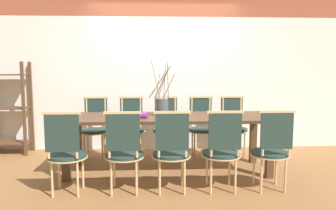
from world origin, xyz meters
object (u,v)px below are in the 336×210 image
Objects in this scene: chair_far_center at (166,125)px; shelving_rack at (9,108)px; vase_centerpiece at (162,106)px; chair_near_center at (172,150)px; dining_table at (168,123)px; book_stack at (139,115)px.

shelving_rack is (-2.55, 0.28, 0.25)m from chair_far_center.
shelving_rack is (-2.46, 1.02, -0.14)m from vase_centerpiece.
vase_centerpiece is at bearing 95.69° from chair_near_center.
vase_centerpiece reaches higher than dining_table.
chair_far_center is 2.58m from shelving_rack.
vase_centerpiece is 3.02× the size of book_stack.
chair_near_center is at bearing -35.80° from shelving_rack.
vase_centerpiece reaches higher than book_stack.
chair_far_center is at bearing 83.04° from vase_centerpiece.
chair_near_center is (0.00, -0.78, -0.17)m from dining_table.
shelving_rack is at bearing 152.18° from book_stack.
chair_far_center is 0.99m from book_stack.
dining_table is 1.85× the size of shelving_rack.
dining_table is 0.80m from chair_far_center.
dining_table is at bearing 90.15° from chair_near_center.
dining_table is 0.24m from vase_centerpiece.
shelving_rack is at bearing 144.20° from chair_near_center.
shelving_rack is (-2.54, 1.06, 0.08)m from dining_table.
vase_centerpiece is 0.34m from book_stack.
dining_table is 3.60× the size of vase_centerpiece.
vase_centerpiece reaches higher than chair_far_center.
book_stack is at bearing 118.99° from chair_near_center.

